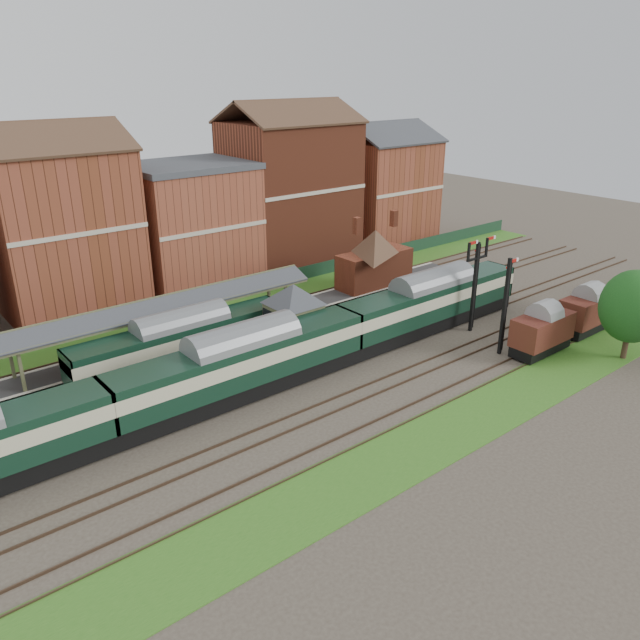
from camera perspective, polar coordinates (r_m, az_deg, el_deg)
ground at (r=49.73m, az=2.69°, el=-3.50°), size 160.00×160.00×0.00m
grass_back at (r=61.58m, az=-7.27°, el=1.52°), size 90.00×4.50×0.06m
grass_front at (r=42.63m, az=13.61°, el=-8.76°), size 90.00×5.00×0.06m
fence at (r=62.95m, az=-8.28°, el=2.62°), size 90.00×0.12×1.50m
platform at (r=54.03m, az=-8.21°, el=-0.99°), size 55.00×3.40×1.00m
signal_box at (r=49.01m, az=-2.40°, el=0.18°), size 5.40×5.40×6.00m
brick_hut at (r=54.56m, az=4.36°, el=0.21°), size 3.20×2.64×2.94m
station_building at (r=62.70m, az=5.02°, el=5.77°), size 8.10×8.10×5.90m
canopy at (r=49.99m, az=-14.32°, el=1.65°), size 26.00×3.89×4.08m
semaphore_bracket at (r=54.84m, az=13.99°, el=3.54°), size 3.60×0.25×8.18m
semaphore_siding at (r=51.00m, az=16.55°, el=1.30°), size 1.23×0.25×8.00m
town_backdrop at (r=67.09m, az=-11.86°, el=9.15°), size 69.00×10.00×16.00m
dmu_train at (r=43.29m, az=-7.00°, el=-3.90°), size 58.08×3.05×4.46m
platform_railcar at (r=48.04m, az=-12.45°, el=-1.91°), size 17.30×2.73×3.98m
goods_van_a at (r=52.85m, az=19.65°, el=-0.93°), size 5.62×2.44×3.41m
goods_van_b at (r=58.60m, az=23.27°, el=0.78°), size 5.68×2.46×3.45m
tree_far at (r=53.64m, az=26.71°, el=1.10°), size 4.99×4.99×7.29m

